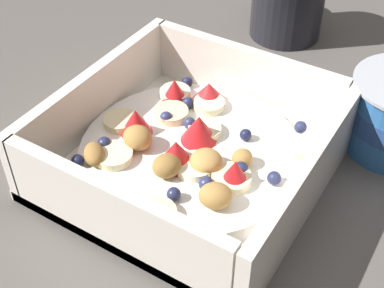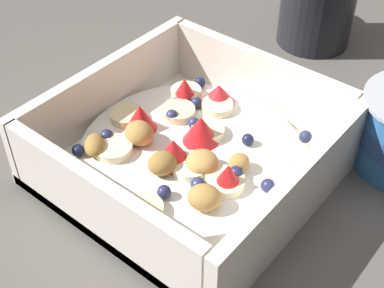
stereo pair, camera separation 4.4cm
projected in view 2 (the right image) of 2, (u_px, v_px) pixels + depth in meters
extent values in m
plane|color=#56514C|center=(194.00, 167.00, 0.46)|extent=(2.40, 2.40, 0.00)
cube|color=white|center=(192.00, 166.00, 0.45)|extent=(0.21, 0.21, 0.01)
cube|color=white|center=(106.00, 95.00, 0.48)|extent=(0.21, 0.01, 0.07)
cube|color=white|center=(298.00, 198.00, 0.39)|extent=(0.21, 0.01, 0.07)
cube|color=white|center=(261.00, 86.00, 0.49)|extent=(0.01, 0.19, 0.07)
cube|color=white|center=(103.00, 213.00, 0.38)|extent=(0.01, 0.19, 0.07)
cylinder|color=white|center=(192.00, 156.00, 0.45)|extent=(0.18, 0.18, 0.01)
cylinder|color=beige|center=(127.00, 115.00, 0.47)|extent=(0.03, 0.03, 0.01)
cylinder|color=#F7EFC6|center=(293.00, 155.00, 0.43)|extent=(0.04, 0.04, 0.01)
cylinder|color=#F4EAB7|center=(113.00, 149.00, 0.44)|extent=(0.03, 0.03, 0.01)
cylinder|color=#F7EFC6|center=(191.00, 166.00, 0.42)|extent=(0.03, 0.03, 0.01)
cylinder|color=#F4EAB7|center=(209.00, 132.00, 0.45)|extent=(0.03, 0.03, 0.01)
cylinder|color=#F4EAB7|center=(225.00, 182.00, 0.41)|extent=(0.04, 0.04, 0.01)
cylinder|color=#F4EAB7|center=(217.00, 106.00, 0.48)|extent=(0.03, 0.03, 0.01)
cylinder|color=beige|center=(144.00, 210.00, 0.39)|extent=(0.03, 0.03, 0.01)
cylinder|color=#F4EAB7|center=(186.00, 92.00, 0.49)|extent=(0.03, 0.03, 0.01)
cylinder|color=beige|center=(178.00, 112.00, 0.47)|extent=(0.03, 0.03, 0.01)
cone|color=red|center=(175.00, 152.00, 0.42)|extent=(0.03, 0.03, 0.02)
cone|color=red|center=(200.00, 129.00, 0.44)|extent=(0.03, 0.03, 0.02)
cone|color=red|center=(219.00, 94.00, 0.48)|extent=(0.03, 0.03, 0.02)
cone|color=red|center=(228.00, 176.00, 0.40)|extent=(0.03, 0.03, 0.02)
cone|color=red|center=(140.00, 117.00, 0.45)|extent=(0.04, 0.04, 0.02)
cone|color=red|center=(185.00, 89.00, 0.48)|extent=(0.03, 0.03, 0.02)
sphere|color=#191E3D|center=(78.00, 150.00, 0.43)|extent=(0.01, 0.01, 0.01)
sphere|color=#23284C|center=(268.00, 186.00, 0.40)|extent=(0.01, 0.01, 0.01)
sphere|color=#191E3D|center=(200.00, 82.00, 0.50)|extent=(0.01, 0.01, 0.01)
sphere|color=navy|center=(198.00, 185.00, 0.40)|extent=(0.01, 0.01, 0.01)
sphere|color=navy|center=(172.00, 116.00, 0.47)|extent=(0.01, 0.01, 0.01)
sphere|color=navy|center=(194.00, 123.00, 0.46)|extent=(0.01, 0.01, 0.01)
sphere|color=#23284C|center=(236.00, 173.00, 0.41)|extent=(0.01, 0.01, 0.01)
sphere|color=#23284C|center=(305.00, 137.00, 0.45)|extent=(0.01, 0.01, 0.01)
sphere|color=#23284C|center=(197.00, 103.00, 0.48)|extent=(0.01, 0.01, 0.01)
sphere|color=#23284C|center=(164.00, 192.00, 0.40)|extent=(0.01, 0.01, 0.01)
sphere|color=#23284C|center=(107.00, 136.00, 0.45)|extent=(0.01, 0.01, 0.01)
sphere|color=#23284C|center=(226.00, 180.00, 0.41)|extent=(0.01, 0.01, 0.01)
sphere|color=#191E3D|center=(248.00, 140.00, 0.44)|extent=(0.01, 0.01, 0.01)
ellipsoid|color=#AD7F42|center=(139.00, 133.00, 0.44)|extent=(0.02, 0.03, 0.02)
ellipsoid|color=#AD7F42|center=(204.00, 197.00, 0.39)|extent=(0.03, 0.03, 0.02)
ellipsoid|color=olive|center=(166.00, 165.00, 0.41)|extent=(0.03, 0.03, 0.02)
ellipsoid|color=tan|center=(202.00, 162.00, 0.42)|extent=(0.03, 0.03, 0.02)
ellipsoid|color=olive|center=(95.00, 145.00, 0.43)|extent=(0.03, 0.03, 0.01)
ellipsoid|color=#AD7F42|center=(241.00, 161.00, 0.42)|extent=(0.02, 0.02, 0.01)
ellipsoid|color=silver|center=(304.00, 92.00, 0.53)|extent=(0.04, 0.05, 0.01)
cylinder|color=black|center=(318.00, 4.00, 0.59)|extent=(0.08, 0.08, 0.09)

